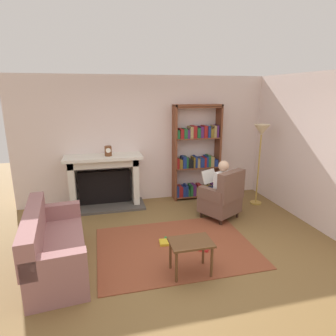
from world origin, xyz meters
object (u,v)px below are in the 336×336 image
(floor_lamp, at_px, (261,137))
(mantel_clock, at_px, (108,151))
(seated_reader, at_px, (218,186))
(side_table, at_px, (191,246))
(sofa_floral, at_px, (53,247))
(armchair_reading, at_px, (223,198))
(fireplace, at_px, (104,180))
(bookshelf, at_px, (197,156))

(floor_lamp, bearing_deg, mantel_clock, 170.09)
(seated_reader, bearing_deg, side_table, 27.45)
(mantel_clock, distance_m, sofa_floral, 2.38)
(side_table, height_order, floor_lamp, floor_lamp)
(seated_reader, xyz_separation_m, side_table, (-1.07, -1.61, -0.23))
(armchair_reading, height_order, sofa_floral, armchair_reading)
(mantel_clock, relative_size, sofa_floral, 0.11)
(seated_reader, xyz_separation_m, sofa_floral, (-2.86, -1.05, -0.30))
(fireplace, distance_m, floor_lamp, 3.37)
(mantel_clock, distance_m, bookshelf, 1.95)
(seated_reader, bearing_deg, armchair_reading, 90.00)
(seated_reader, relative_size, sofa_floral, 0.65)
(mantel_clock, height_order, bookshelf, bookshelf)
(bookshelf, bearing_deg, floor_lamp, -30.32)
(armchair_reading, bearing_deg, sofa_floral, -10.79)
(floor_lamp, bearing_deg, armchair_reading, -152.60)
(sofa_floral, bearing_deg, floor_lamp, -74.90)
(bookshelf, height_order, seated_reader, bookshelf)
(bookshelf, relative_size, seated_reader, 1.84)
(fireplace, relative_size, armchair_reading, 1.64)
(armchair_reading, height_order, floor_lamp, floor_lamp)
(mantel_clock, height_order, sofa_floral, mantel_clock)
(fireplace, height_order, sofa_floral, fireplace)
(mantel_clock, bearing_deg, sofa_floral, -113.31)
(mantel_clock, distance_m, side_table, 2.86)
(bookshelf, bearing_deg, mantel_clock, -175.98)
(fireplace, relative_size, mantel_clock, 7.93)
(fireplace, xyz_separation_m, bookshelf, (2.03, 0.03, 0.40))
(armchair_reading, bearing_deg, side_table, 24.27)
(fireplace, xyz_separation_m, floor_lamp, (3.19, -0.64, 0.87))
(sofa_floral, bearing_deg, mantel_clock, -28.81)
(seated_reader, bearing_deg, mantel_clock, -54.92)
(seated_reader, relative_size, floor_lamp, 0.66)
(seated_reader, bearing_deg, sofa_floral, -8.62)
(mantel_clock, bearing_deg, fireplace, 135.50)
(bookshelf, distance_m, armchair_reading, 1.34)
(bookshelf, bearing_deg, seated_reader, -87.01)
(seated_reader, distance_m, sofa_floral, 3.06)
(side_table, xyz_separation_m, floor_lamp, (2.17, 2.04, 1.06))
(mantel_clock, relative_size, side_table, 0.36)
(fireplace, bearing_deg, floor_lamp, -11.38)
(armchair_reading, bearing_deg, fireplace, -57.58)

